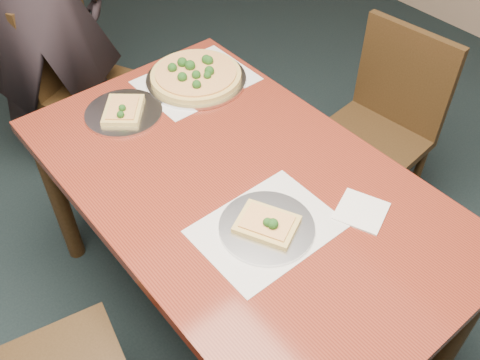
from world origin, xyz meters
TOP-DOWN VIEW (x-y plane):
  - dining_table at (0.33, 0.39)m, footprint 0.90×1.50m
  - chair_far at (0.34, 1.56)m, footprint 0.56×0.56m
  - chair_right at (1.16, 0.45)m, footprint 0.46×0.46m
  - diner at (0.23, 1.64)m, footprint 0.78×0.67m
  - placemat_main at (0.55, 0.92)m, footprint 0.42×0.32m
  - placemat_near at (0.26, 0.19)m, footprint 0.40×0.30m
  - pizza_pan at (0.54, 0.92)m, footprint 0.39×0.39m
  - slice_plate_near at (0.26, 0.19)m, footprint 0.28×0.28m
  - slice_plate_far at (0.22, 0.92)m, footprint 0.28×0.28m
  - napkin at (0.52, 0.06)m, footprint 0.18×0.18m

SIDE VIEW (x-z plane):
  - chair_far at x=0.34m, z-range 0.06..0.97m
  - chair_right at x=1.16m, z-range 0.06..0.97m
  - dining_table at x=0.33m, z-range 0.28..1.03m
  - placemat_main at x=0.55m, z-range 0.75..0.75m
  - placemat_near at x=0.26m, z-range 0.75..0.75m
  - napkin at x=0.52m, z-range 0.75..0.76m
  - slice_plate_far at x=0.22m, z-range 0.73..0.79m
  - slice_plate_near at x=0.26m, z-range 0.73..0.79m
  - pizza_pan at x=0.54m, z-range 0.74..0.81m
  - diner at x=0.23m, z-range 0.00..1.80m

